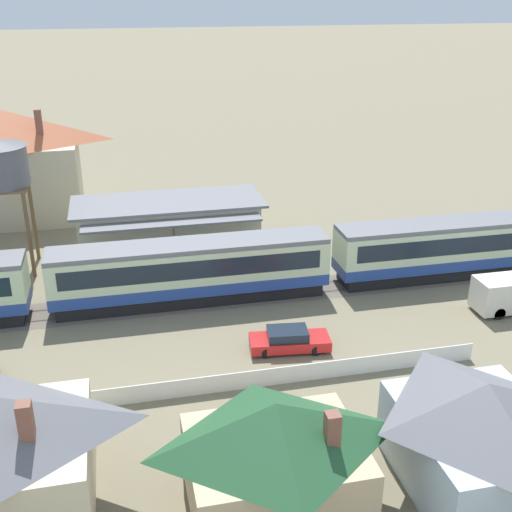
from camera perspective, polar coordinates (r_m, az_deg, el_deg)
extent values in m
plane|color=#7A7056|center=(43.72, -12.90, -4.61)|extent=(600.00, 600.00, 0.00)
cube|color=#234293|center=(49.36, 17.48, -0.17)|extent=(18.47, 3.02, 0.80)
cube|color=beige|center=(48.82, 17.68, 1.46)|extent=(18.47, 3.02, 2.22)
cube|color=#192330|center=(48.78, 17.70, 1.58)|extent=(16.99, 3.06, 1.24)
cube|color=slate|center=(48.39, 17.86, 2.85)|extent=(18.47, 2.84, 0.30)
cube|color=black|center=(49.68, 17.36, -1.06)|extent=(17.73, 2.60, 0.88)
cylinder|color=black|center=(46.46, 11.22, -2.12)|extent=(0.90, 0.18, 0.90)
cylinder|color=black|center=(47.65, 10.55, -1.41)|extent=(0.90, 0.18, 0.90)
cube|color=#234293|center=(43.37, -5.75, -2.42)|extent=(18.47, 3.02, 0.80)
cube|color=beige|center=(42.75, -5.83, -0.59)|extent=(18.47, 3.02, 2.22)
cube|color=#192330|center=(42.71, -5.84, -0.45)|extent=(16.99, 3.06, 1.24)
cube|color=slate|center=(42.26, -5.90, 0.98)|extent=(18.47, 2.84, 0.30)
cube|color=black|center=(43.74, -5.71, -3.41)|extent=(17.73, 2.60, 0.88)
cylinder|color=black|center=(44.13, 2.29, -3.07)|extent=(0.90, 0.18, 0.90)
cylinder|color=black|center=(45.38, 1.83, -2.29)|extent=(0.90, 0.18, 0.90)
cylinder|color=black|center=(42.93, -13.70, -4.55)|extent=(0.90, 0.18, 0.90)
cylinder|color=black|center=(44.21, -13.70, -3.71)|extent=(0.90, 0.18, 0.90)
cube|color=#665B51|center=(44.72, 0.75, -3.32)|extent=(99.13, 3.60, 0.01)
cube|color=#4C4238|center=(44.09, 0.96, -3.70)|extent=(99.13, 0.12, 0.04)
cube|color=#4C4238|center=(45.34, 0.54, -2.91)|extent=(99.13, 0.12, 0.04)
cube|color=beige|center=(51.04, -7.74, 2.45)|extent=(13.68, 5.50, 4.19)
cube|color=slate|center=(50.32, -7.87, 4.79)|extent=(14.77, 5.94, 0.20)
cube|color=slate|center=(47.14, -7.43, 2.91)|extent=(13.13, 1.60, 0.16)
cylinder|color=brown|center=(47.28, -7.23, 0.46)|extent=(0.14, 0.14, 3.71)
cube|color=#BCB293|center=(61.86, -21.31, 6.09)|extent=(12.82, 7.15, 6.95)
cube|color=brown|center=(58.83, -18.72, 10.88)|extent=(0.56, 0.56, 2.81)
cylinder|color=brown|center=(52.04, -19.17, 3.06)|extent=(0.28, 0.28, 6.41)
cylinder|color=brown|center=(48.85, -19.53, 1.73)|extent=(0.28, 0.28, 6.41)
cube|color=brown|center=(49.70, -21.79, 5.78)|extent=(3.91, 3.91, 0.16)
cube|color=brown|center=(26.13, -19.74, -14.06)|extent=(0.56, 0.56, 2.02)
cube|color=tan|center=(27.59, 1.67, -18.68)|extent=(7.01, 5.48, 2.98)
pyramid|color=#23512D|center=(26.04, 1.74, -14.67)|extent=(7.58, 5.91, 1.89)
cube|color=brown|center=(25.63, 6.78, -15.28)|extent=(0.56, 0.56, 1.70)
cube|color=silver|center=(29.81, 19.09, -16.09)|extent=(6.07, 7.09, 3.31)
pyramid|color=slate|center=(28.34, 19.76, -12.09)|extent=(6.55, 7.66, 1.74)
cube|color=white|center=(34.22, -16.16, -12.40)|extent=(44.31, 0.06, 1.05)
cube|color=red|center=(38.01, 3.01, -7.64)|extent=(4.86, 2.36, 0.62)
cube|color=#192330|center=(37.70, 2.81, -6.90)|extent=(2.51, 1.83, 0.53)
cylinder|color=black|center=(37.64, 5.40, -8.35)|extent=(0.62, 0.20, 0.62)
cylinder|color=black|center=(39.01, 4.94, -7.12)|extent=(0.62, 0.20, 0.62)
cylinder|color=black|center=(37.23, 0.96, -8.63)|extent=(0.62, 0.20, 0.62)
cylinder|color=black|center=(38.61, 0.67, -7.37)|extent=(0.62, 0.20, 0.62)
cube|color=silver|center=(44.81, 21.22, -3.12)|extent=(3.87, 2.12, 2.14)
cylinder|color=black|center=(44.07, 20.80, -4.79)|extent=(0.80, 0.26, 0.80)
cylinder|color=black|center=(45.44, 19.56, -3.75)|extent=(0.80, 0.26, 0.80)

